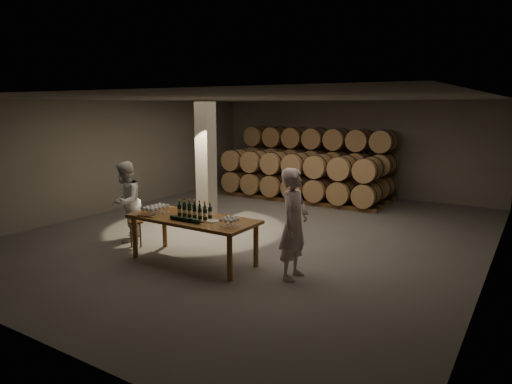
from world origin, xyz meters
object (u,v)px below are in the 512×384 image
Objects in this scene: plate at (213,221)px; stool at (136,226)px; person_man at (294,224)px; bottle_cluster at (195,211)px; tasting_table at (193,223)px; person_woman at (126,202)px; notebook_near at (146,215)px.

stool is (-2.22, 0.12, -0.43)m from plate.
person_man is (1.55, 0.33, 0.09)m from plate.
tasting_table is at bearing -77.43° from bottle_cluster.
person_man is at bearing 11.87° from plate.
bottle_cluster reaches higher than stool.
plate is 2.77m from person_woman.
notebook_near is (-1.39, -0.35, 0.01)m from plate.
bottle_cluster is 2.09m from person_man.
person_woman reaches higher than bottle_cluster.
stool is (-0.83, 0.48, -0.44)m from notebook_near.
stool is at bearing 176.80° from plate.
bottle_cluster is 2.24m from person_woman.
bottle_cluster reaches higher than tasting_table.
person_woman is at bearing 171.84° from tasting_table.
bottle_cluster is at bearing 169.14° from plate.
bottle_cluster is 2.90× the size of plate.
plate is at bearing -1.05° from notebook_near.
plate reaches higher than stool.
plate is 0.94× the size of notebook_near.
person_man is 4.30m from person_woman.
tasting_table is 0.97m from notebook_near.
stool is 3.81m from person_man.
notebook_near is 0.46× the size of stool.
person_man is at bearing 3.06° from stool.
tasting_table is 1.31× the size of person_man.
plate is 0.14× the size of person_woman.
plate is at bearing -3.20° from tasting_table.
bottle_cluster is 0.40× the size of person_woman.
tasting_table is 2.09m from person_man.
tasting_table is at bearing 52.25° from person_woman.
plate is 2.26m from stool.
person_woman is (-0.53, 0.23, 0.44)m from stool.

